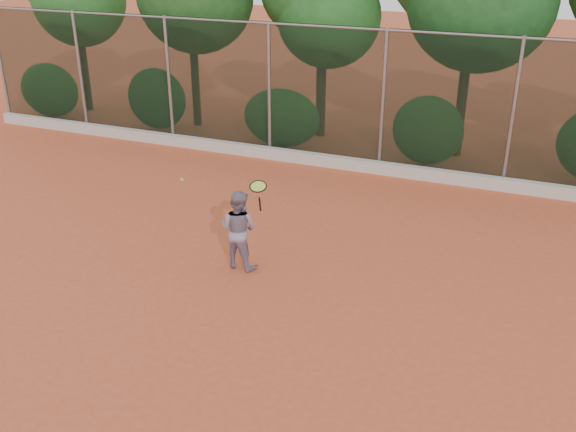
% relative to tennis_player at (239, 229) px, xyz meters
% --- Properties ---
extents(ground, '(80.00, 80.00, 0.00)m').
position_rel_tennis_player_xyz_m(ground, '(1.03, -1.19, -0.73)').
color(ground, '#CA532F').
rests_on(ground, ground).
extents(concrete_curb, '(24.00, 0.20, 0.30)m').
position_rel_tennis_player_xyz_m(concrete_curb, '(1.03, 5.63, -0.58)').
color(concrete_curb, beige).
rests_on(concrete_curb, ground).
extents(tennis_player, '(0.75, 0.61, 1.46)m').
position_rel_tennis_player_xyz_m(tennis_player, '(0.00, 0.00, 0.00)').
color(tennis_player, gray).
rests_on(tennis_player, ground).
extents(chainlink_fence, '(24.09, 0.09, 3.50)m').
position_rel_tennis_player_xyz_m(chainlink_fence, '(1.03, 5.81, 1.13)').
color(chainlink_fence, black).
rests_on(chainlink_fence, ground).
extents(tennis_racket, '(0.37, 0.36, 0.57)m').
position_rel_tennis_player_xyz_m(tennis_racket, '(0.44, -0.09, 0.88)').
color(tennis_racket, black).
rests_on(tennis_racket, ground).
extents(tennis_ball_in_flight, '(0.06, 0.06, 0.06)m').
position_rel_tennis_player_xyz_m(tennis_ball_in_flight, '(-1.14, 0.06, 0.76)').
color(tennis_ball_in_flight, gold).
rests_on(tennis_ball_in_flight, ground).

